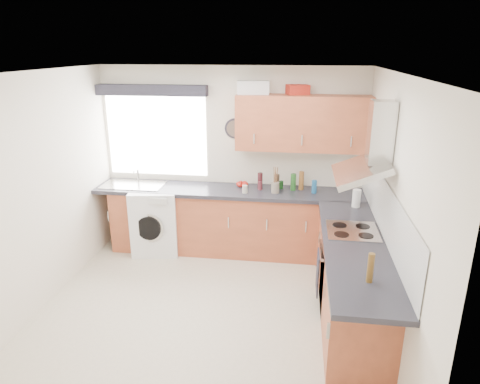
# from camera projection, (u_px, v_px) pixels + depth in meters

# --- Properties ---
(ground_plane) EXTENTS (3.60, 3.60, 0.00)m
(ground_plane) POSITION_uv_depth(u_px,v_px,m) (206.00, 312.00, 4.63)
(ground_plane) COLOR beige
(ceiling) EXTENTS (3.60, 3.60, 0.02)m
(ceiling) POSITION_uv_depth(u_px,v_px,m) (199.00, 73.00, 3.82)
(ceiling) COLOR white
(ceiling) RESTS_ON wall_back
(wall_back) EXTENTS (3.60, 0.02, 2.50)m
(wall_back) POSITION_uv_depth(u_px,v_px,m) (231.00, 159.00, 5.91)
(wall_back) COLOR silver
(wall_back) RESTS_ON ground_plane
(wall_front) EXTENTS (3.60, 0.02, 2.50)m
(wall_front) POSITION_uv_depth(u_px,v_px,m) (138.00, 308.00, 2.53)
(wall_front) COLOR silver
(wall_front) RESTS_ON ground_plane
(wall_left) EXTENTS (0.02, 3.60, 2.50)m
(wall_left) POSITION_uv_depth(u_px,v_px,m) (34.00, 196.00, 4.45)
(wall_left) COLOR silver
(wall_left) RESTS_ON ground_plane
(wall_right) EXTENTS (0.02, 3.60, 2.50)m
(wall_right) POSITION_uv_depth(u_px,v_px,m) (392.00, 213.00, 3.99)
(wall_right) COLOR silver
(wall_right) RESTS_ON ground_plane
(window) EXTENTS (1.40, 0.02, 1.10)m
(window) POSITION_uv_depth(u_px,v_px,m) (157.00, 136.00, 5.94)
(window) COLOR silver
(window) RESTS_ON wall_back
(window_blind) EXTENTS (1.50, 0.18, 0.14)m
(window_blind) POSITION_uv_depth(u_px,v_px,m) (152.00, 90.00, 5.65)
(window_blind) COLOR black
(window_blind) RESTS_ON wall_back
(splashback) EXTENTS (0.01, 3.00, 0.54)m
(splashback) POSITION_uv_depth(u_px,v_px,m) (384.00, 209.00, 4.30)
(splashback) COLOR white
(splashback) RESTS_ON wall_right
(base_cab_back) EXTENTS (3.00, 0.58, 0.86)m
(base_cab_back) POSITION_uv_depth(u_px,v_px,m) (221.00, 221.00, 5.92)
(base_cab_back) COLOR brown
(base_cab_back) RESTS_ON ground_plane
(base_cab_corner) EXTENTS (0.60, 0.60, 0.86)m
(base_cab_corner) POSITION_uv_depth(u_px,v_px,m) (339.00, 228.00, 5.70)
(base_cab_corner) COLOR brown
(base_cab_corner) RESTS_ON ground_plane
(base_cab_right) EXTENTS (0.58, 2.10, 0.86)m
(base_cab_right) POSITION_uv_depth(u_px,v_px,m) (351.00, 280.00, 4.43)
(base_cab_right) COLOR brown
(base_cab_right) RESTS_ON ground_plane
(worktop_back) EXTENTS (3.60, 0.62, 0.05)m
(worktop_back) POSITION_uv_depth(u_px,v_px,m) (228.00, 191.00, 5.75)
(worktop_back) COLOR black
(worktop_back) RESTS_ON base_cab_back
(worktop_right) EXTENTS (0.62, 2.42, 0.05)m
(worktop_right) POSITION_uv_depth(u_px,v_px,m) (356.00, 246.00, 4.15)
(worktop_right) COLOR black
(worktop_right) RESTS_ON base_cab_right
(sink) EXTENTS (0.84, 0.46, 0.10)m
(sink) POSITION_uv_depth(u_px,v_px,m) (133.00, 182.00, 5.90)
(sink) COLOR #B6B6B6
(sink) RESTS_ON worktop_back
(oven) EXTENTS (0.56, 0.58, 0.85)m
(oven) POSITION_uv_depth(u_px,v_px,m) (348.00, 273.00, 4.58)
(oven) COLOR black
(oven) RESTS_ON ground_plane
(hob_plate) EXTENTS (0.52, 0.52, 0.01)m
(hob_plate) POSITION_uv_depth(u_px,v_px,m) (352.00, 231.00, 4.42)
(hob_plate) COLOR #B6B6B6
(hob_plate) RESTS_ON worktop_right
(extractor_hood) EXTENTS (0.52, 0.78, 0.66)m
(extractor_hood) POSITION_uv_depth(u_px,v_px,m) (370.00, 151.00, 4.13)
(extractor_hood) COLOR #B6B6B6
(extractor_hood) RESTS_ON wall_right
(upper_cabinets) EXTENTS (1.70, 0.35, 0.70)m
(upper_cabinets) POSITION_uv_depth(u_px,v_px,m) (303.00, 123.00, 5.45)
(upper_cabinets) COLOR brown
(upper_cabinets) RESTS_ON wall_back
(washing_machine) EXTENTS (0.71, 0.69, 0.91)m
(washing_machine) POSITION_uv_depth(u_px,v_px,m) (156.00, 220.00, 5.92)
(washing_machine) COLOR silver
(washing_machine) RESTS_ON ground_plane
(wall_clock) EXTENTS (0.28, 0.04, 0.28)m
(wall_clock) POSITION_uv_depth(u_px,v_px,m) (235.00, 129.00, 5.75)
(wall_clock) COLOR black
(wall_clock) RESTS_ON wall_back
(casserole) EXTENTS (0.43, 0.33, 0.17)m
(casserole) POSITION_uv_depth(u_px,v_px,m) (253.00, 87.00, 5.48)
(casserole) COLOR silver
(casserole) RESTS_ON upper_cabinets
(storage_box) EXTENTS (0.32, 0.29, 0.12)m
(storage_box) POSITION_uv_depth(u_px,v_px,m) (298.00, 89.00, 5.42)
(storage_box) COLOR #AA2215
(storage_box) RESTS_ON upper_cabinets
(utensil_pot) EXTENTS (0.12, 0.12, 0.14)m
(utensil_pot) POSITION_uv_depth(u_px,v_px,m) (275.00, 188.00, 5.58)
(utensil_pot) COLOR #75685A
(utensil_pot) RESTS_ON worktop_back
(kitchen_roll) EXTENTS (0.10, 0.10, 0.21)m
(kitchen_roll) POSITION_uv_depth(u_px,v_px,m) (356.00, 198.00, 5.07)
(kitchen_roll) COLOR silver
(kitchen_roll) RESTS_ON worktop_right
(tomato_cluster) EXTENTS (0.16, 0.16, 0.06)m
(tomato_cluster) POSITION_uv_depth(u_px,v_px,m) (242.00, 184.00, 5.85)
(tomato_cluster) COLOR #AF1A11
(tomato_cluster) RESTS_ON worktop_back
(jar_0) EXTENTS (0.06, 0.06, 0.23)m
(jar_0) POSITION_uv_depth(u_px,v_px,m) (277.00, 183.00, 5.62)
(jar_0) COLOR #372A1E
(jar_0) RESTS_ON worktop_back
(jar_1) EXTENTS (0.07, 0.07, 0.22)m
(jar_1) POSITION_uv_depth(u_px,v_px,m) (260.00, 181.00, 5.72)
(jar_1) COLOR #381418
(jar_1) RESTS_ON worktop_back
(jar_2) EXTENTS (0.06, 0.06, 0.17)m
(jar_2) POSITION_uv_depth(u_px,v_px,m) (314.00, 187.00, 5.57)
(jar_2) COLOR #1B5484
(jar_2) RESTS_ON worktop_back
(jar_3) EXTENTS (0.07, 0.07, 0.23)m
(jar_3) POSITION_uv_depth(u_px,v_px,m) (293.00, 182.00, 5.67)
(jar_3) COLOR #21571F
(jar_3) RESTS_ON worktop_back
(jar_4) EXTENTS (0.05, 0.05, 0.12)m
(jar_4) POSITION_uv_depth(u_px,v_px,m) (260.00, 186.00, 5.70)
(jar_4) COLOR #551E25
(jar_4) RESTS_ON worktop_back
(jar_5) EXTENTS (0.07, 0.07, 0.10)m
(jar_5) POSITION_uv_depth(u_px,v_px,m) (245.00, 189.00, 5.58)
(jar_5) COLOR #B1A897
(jar_5) RESTS_ON worktop_back
(jar_6) EXTENTS (0.07, 0.07, 0.25)m
(jar_6) POSITION_uv_depth(u_px,v_px,m) (301.00, 181.00, 5.69)
(jar_6) COLOR brown
(jar_6) RESTS_ON worktop_back
(jar_7) EXTENTS (0.06, 0.06, 0.11)m
(jar_7) POSITION_uv_depth(u_px,v_px,m) (281.00, 185.00, 5.74)
(jar_7) COLOR #133613
(jar_7) RESTS_ON worktop_back
(bottle_0) EXTENTS (0.05, 0.05, 0.25)m
(bottle_0) POSITION_uv_depth(u_px,v_px,m) (370.00, 268.00, 3.43)
(bottle_0) COLOR brown
(bottle_0) RESTS_ON worktop_right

